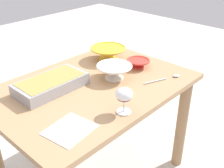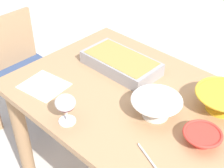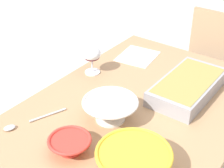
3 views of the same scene
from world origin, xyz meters
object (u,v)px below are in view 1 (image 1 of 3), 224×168
at_px(casserole_dish, 51,84).
at_px(mixing_bowl, 138,63).
at_px(serving_spoon, 169,77).
at_px(napkin, 70,130).
at_px(small_bowl, 108,53).
at_px(serving_bowl, 114,71).
at_px(wine_glass, 124,96).
at_px(dining_table, 93,106).

xyz_separation_m(casserole_dish, mixing_bowl, (0.57, -0.17, -0.01)).
relative_size(mixing_bowl, serving_spoon, 0.63).
distance_m(casserole_dish, napkin, 0.40).
relative_size(small_bowl, napkin, 1.20).
distance_m(mixing_bowl, small_bowl, 0.23).
distance_m(serving_bowl, serving_spoon, 0.33).
distance_m(wine_glass, napkin, 0.30).
relative_size(small_bowl, serving_bowl, 1.12).
xyz_separation_m(mixing_bowl, serving_bowl, (-0.22, 0.01, 0.02)).
height_order(dining_table, serving_spoon, serving_spoon).
relative_size(serving_spoon, napkin, 1.20).
distance_m(mixing_bowl, serving_spoon, 0.24).
xyz_separation_m(wine_glass, serving_spoon, (0.46, 0.04, -0.09)).
xyz_separation_m(casserole_dish, serving_spoon, (0.57, -0.40, -0.03)).
xyz_separation_m(dining_table, wine_glass, (-0.09, -0.32, 0.24)).
relative_size(wine_glass, small_bowl, 0.55).
bearing_deg(mixing_bowl, napkin, -165.08).
xyz_separation_m(serving_spoon, napkin, (-0.73, 0.04, -0.01)).
bearing_deg(casserole_dish, small_bowl, 7.09).
xyz_separation_m(dining_table, napkin, (-0.36, -0.24, 0.15)).
relative_size(wine_glass, mixing_bowl, 0.88).
bearing_deg(napkin, wine_glass, -17.16).
bearing_deg(serving_spoon, serving_bowl, 132.32).
distance_m(wine_glass, casserole_dish, 0.46).
relative_size(casserole_dish, small_bowl, 1.63).
bearing_deg(napkin, serving_spoon, -3.49).
xyz_separation_m(mixing_bowl, small_bowl, (-0.04, 0.23, 0.02)).
bearing_deg(small_bowl, serving_spoon, -84.86).
distance_m(small_bowl, serving_spoon, 0.47).
xyz_separation_m(dining_table, small_bowl, (0.33, 0.19, 0.19)).
xyz_separation_m(small_bowl, napkin, (-0.69, -0.43, -0.05)).
bearing_deg(serving_bowl, small_bowl, 51.19).
bearing_deg(wine_glass, serving_bowl, 49.91).
xyz_separation_m(casserole_dish, small_bowl, (0.52, 0.07, 0.01)).
bearing_deg(serving_spoon, wine_glass, -175.22).
bearing_deg(dining_table, small_bowl, 29.91).
height_order(casserole_dish, serving_spoon, casserole_dish).
bearing_deg(casserole_dish, wine_glass, -76.79).
height_order(dining_table, mixing_bowl, mixing_bowl).
height_order(casserole_dish, mixing_bowl, casserole_dish).
relative_size(dining_table, serving_spoon, 4.77).
distance_m(dining_table, small_bowl, 0.42).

